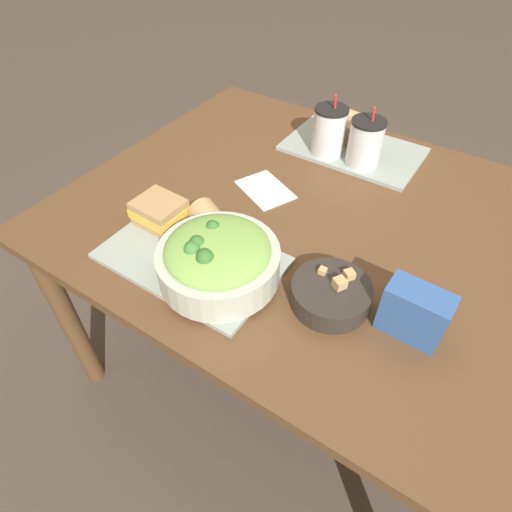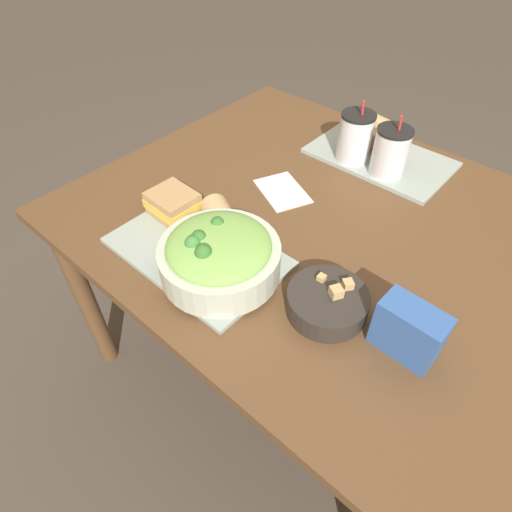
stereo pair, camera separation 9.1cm
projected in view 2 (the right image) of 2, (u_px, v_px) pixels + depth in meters
The scene contains 14 objects.
ground_plane at pixel (302, 362), 1.64m from camera, with size 12.00×12.00×0.00m, color #4C4238.
dining_table at pixel (319, 241), 1.19m from camera, with size 1.28×1.06×0.72m.
tray_near at pixel (197, 252), 1.03m from camera, with size 0.42×0.26×0.01m.
tray_far at pixel (380, 157), 1.33m from camera, with size 0.42×0.26×0.01m.
salad_bowl at pixel (219, 255), 0.94m from camera, with size 0.27×0.27×0.12m.
soup_bowl at pixel (327, 302), 0.89m from camera, with size 0.17×0.17×0.07m.
sandwich_near at pixel (173, 204), 1.10m from camera, with size 0.12×0.11×0.06m.
baguette_near at pixel (221, 220), 1.05m from camera, with size 0.14×0.12×0.07m.
sandwich_far at pixel (375, 137), 1.34m from camera, with size 0.15×0.14×0.06m.
baguette_far at pixel (377, 127), 1.38m from camera, with size 0.12×0.09×0.07m.
drink_cup_dark at pixel (355, 138), 1.26m from camera, with size 0.10×0.10×0.19m.
drink_cup_red at pixel (390, 153), 1.21m from camera, with size 0.10×0.10×0.18m.
chip_bag at pixel (409, 331), 0.80m from camera, with size 0.13×0.07×0.12m.
napkin_folded at pixel (282, 191), 1.21m from camera, with size 0.19×0.17×0.00m.
Camera 2 is at (0.45, -0.77, 1.45)m, focal length 30.00 mm.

